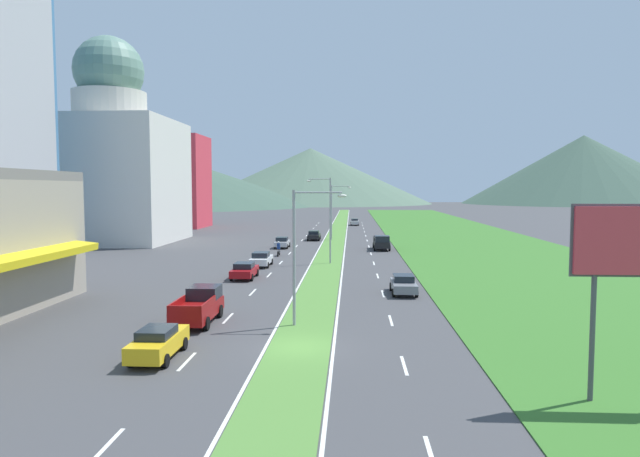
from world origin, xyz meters
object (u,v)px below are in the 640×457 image
at_px(car_0, 282,242).
at_px(car_3, 244,270).
at_px(street_lamp_far, 334,208).
at_px(car_6, 403,284).
at_px(pickup_truck_1, 199,306).
at_px(car_4, 261,259).
at_px(car_2, 355,222).
at_px(pickup_truck_0, 382,243).
at_px(motorcycle_rider, 279,250).
at_px(street_lamp_mid, 328,215).
at_px(street_lamp_near, 301,247).
at_px(car_5, 314,235).
at_px(car_1, 158,342).

height_order(car_0, car_3, car_0).
relative_size(street_lamp_far, car_0, 2.01).
xyz_separation_m(car_6, pickup_truck_1, (-13.33, -9.87, 0.24)).
bearing_deg(car_4, car_2, -8.88).
xyz_separation_m(pickup_truck_0, motorcycle_rider, (-12.78, -7.31, -0.24)).
distance_m(street_lamp_mid, car_3, 13.36).
bearing_deg(car_6, car_0, -157.27).
bearing_deg(car_6, street_lamp_near, -33.73).
distance_m(street_lamp_mid, car_5, 27.69).
height_order(car_5, pickup_truck_1, pickup_truck_1).
distance_m(street_lamp_mid, car_1, 34.91).
xyz_separation_m(car_3, motorcycle_rider, (0.89, 16.84, -0.00)).
bearing_deg(street_lamp_far, car_0, -119.47).
xyz_separation_m(car_4, car_6, (13.49, -14.39, -0.02)).
xyz_separation_m(car_2, pickup_truck_0, (3.29, -48.73, 0.23)).
height_order(street_lamp_near, car_0, street_lamp_near).
xyz_separation_m(car_2, car_4, (-10.15, -64.98, 0.01)).
height_order(car_0, car_5, car_0).
bearing_deg(street_lamp_near, car_6, 56.27).
distance_m(street_lamp_far, pickup_truck_0, 15.68).
xyz_separation_m(car_3, pickup_truck_1, (0.39, -16.36, 0.23)).
bearing_deg(car_2, pickup_truck_1, -6.39).
bearing_deg(car_6, pickup_truck_0, -179.90).
height_order(street_lamp_far, car_2, street_lamp_far).
height_order(street_lamp_near, car_4, street_lamp_near).
xyz_separation_m(car_4, car_5, (3.54, 29.55, -0.01)).
xyz_separation_m(car_2, car_3, (-10.38, -72.88, -0.00)).
relative_size(street_lamp_far, pickup_truck_0, 1.60).
bearing_deg(car_1, street_lamp_mid, -11.17).
bearing_deg(street_lamp_mid, street_lamp_far, 90.42).
xyz_separation_m(street_lamp_mid, pickup_truck_0, (6.56, 13.80, -4.34)).
bearing_deg(car_2, car_1, -5.90).
distance_m(car_3, car_4, 7.91).
relative_size(street_lamp_near, car_6, 1.89).
bearing_deg(car_5, car_1, 176.84).
distance_m(car_4, pickup_truck_0, 21.09).
height_order(car_5, pickup_truck_0, pickup_truck_0).
height_order(car_1, car_6, car_1).
xyz_separation_m(street_lamp_near, car_5, (-2.92, 54.46, -3.98)).
bearing_deg(car_0, pickup_truck_1, -179.72).
bearing_deg(car_5, car_4, 173.16).
distance_m(car_0, pickup_truck_0, 13.59).
xyz_separation_m(car_2, pickup_truck_1, (-9.99, -89.24, 0.23)).
distance_m(street_lamp_near, pickup_truck_0, 41.91).
height_order(car_4, motorcycle_rider, motorcycle_rider).
distance_m(car_6, pickup_truck_1, 16.59).
height_order(street_lamp_far, motorcycle_rider, street_lamp_far).
bearing_deg(pickup_truck_0, street_lamp_mid, -25.42).
bearing_deg(car_3, street_lamp_mid, -34.47).
height_order(car_4, pickup_truck_0, pickup_truck_0).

